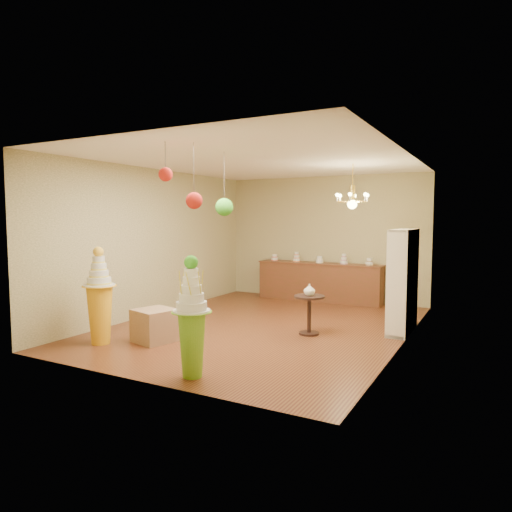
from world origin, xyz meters
The scene contains 17 objects.
floor centered at (0.00, 0.00, 0.00)m, with size 6.50×6.50×0.00m, color #572C17.
ceiling centered at (0.00, 0.00, 3.00)m, with size 6.50×6.50×0.00m, color white.
wall_back centered at (0.00, 3.25, 1.50)m, with size 5.00×0.04×3.00m, color tan.
wall_front centered at (0.00, -3.25, 1.50)m, with size 5.00×0.04×3.00m, color tan.
wall_left centered at (-2.50, 0.00, 1.50)m, with size 0.04×6.50×3.00m, color tan.
wall_right centered at (2.50, 0.00, 1.50)m, with size 0.04×6.50×3.00m, color tan.
pedestal_green centered at (0.45, -2.82, 0.63)m, with size 0.56×0.56×1.53m.
pedestal_orange centered at (-1.74, -2.26, 0.61)m, with size 0.61×0.61×1.55m.
burlap_riser centered at (-1.07, -1.75, 0.26)m, with size 0.58×0.58×0.53m, color #947150.
sideboard centered at (0.00, 2.97, 0.48)m, with size 3.04×0.54×1.16m.
shelving_unit centered at (2.34, 0.80, 0.90)m, with size 0.33×1.20×1.80m.
round_table centered at (0.97, -0.15, 0.43)m, with size 0.63×0.63×0.67m.
vase centered at (0.97, -0.15, 0.77)m, with size 0.19×0.19×0.20m, color white.
pom_red_left centered at (0.14, -2.30, 2.23)m, with size 0.23×0.23×0.89m.
pom_green_mid centered at (0.04, -1.39, 2.16)m, with size 0.27×0.27×0.98m.
pom_red_right centered at (-0.13, -2.57, 2.57)m, with size 0.19×0.19×0.53m.
chandelier centered at (1.34, 1.02, 2.30)m, with size 0.87×0.87×0.85m.
Camera 1 is at (3.79, -7.37, 1.99)m, focal length 32.00 mm.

